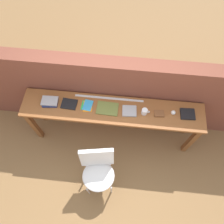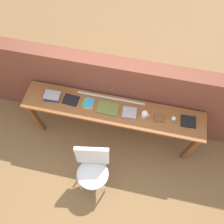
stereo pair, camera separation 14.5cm
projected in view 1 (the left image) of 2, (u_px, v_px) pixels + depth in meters
name	position (u px, v px, depth m)	size (l,w,h in m)	color
ground_plane	(110.00, 150.00, 3.60)	(40.00, 40.00, 0.00)	olive
brick_wall_back	(115.00, 94.00, 3.24)	(6.00, 0.20, 1.45)	brown
sideboard	(112.00, 114.00, 3.08)	(2.50, 0.44, 0.88)	brown
chair_white_moulded	(98.00, 170.00, 2.93)	(0.51, 0.52, 0.89)	white
book_stack_leftmost	(50.00, 102.00, 2.98)	(0.23, 0.18, 0.06)	navy
magazine_cycling	(69.00, 104.00, 2.98)	(0.21, 0.16, 0.02)	black
pamphlet_pile_colourful	(87.00, 106.00, 2.97)	(0.16, 0.19, 0.01)	green
book_open_centre	(107.00, 108.00, 2.95)	(0.29, 0.20, 0.02)	olive
book_grey_hardcover	(129.00, 111.00, 2.92)	(0.19, 0.16, 0.03)	#9E9EA3
mug	(145.00, 112.00, 2.89)	(0.11, 0.08, 0.09)	white
leather_journal_brown	(159.00, 114.00, 2.91)	(0.13, 0.10, 0.02)	brown
sports_ball_small	(173.00, 112.00, 2.90)	(0.06, 0.06, 0.06)	silver
book_repair_rightmost	(188.00, 114.00, 2.91)	(0.19, 0.17, 0.02)	black
ruler_metal_back_edge	(109.00, 98.00, 3.03)	(0.96, 0.03, 0.00)	silver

